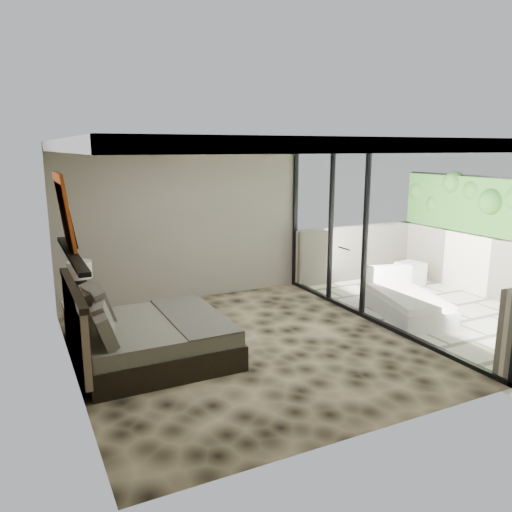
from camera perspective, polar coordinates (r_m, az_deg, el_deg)
name	(u,v)px	position (r m, az deg, el deg)	size (l,w,h in m)	color
floor	(246,346)	(7.08, -1.20, -10.21)	(5.00, 5.00, 0.00)	black
ceiling	(245,141)	(6.54, -1.31, 12.99)	(4.50, 5.00, 0.02)	silver
back_wall	(186,223)	(8.96, -8.05, 3.76)	(4.50, 0.02, 2.80)	gray
left_wall	(68,265)	(6.09, -20.70, -0.93)	(0.02, 5.00, 2.80)	gray
glass_wall	(378,235)	(7.88, 13.75, 2.37)	(0.08, 5.00, 2.80)	white
terrace_slab	(442,312)	(9.24, 20.48, -5.96)	(3.00, 5.00, 0.12)	beige
parapet_far	(499,269)	(10.09, 26.03, -1.34)	(0.30, 5.00, 1.10)	#BDB299
foliage_hedge	(506,209)	(9.91, 26.62, 4.86)	(0.36, 4.60, 1.10)	#33651F
picture_ledge	(72,254)	(6.17, -20.32, 0.22)	(0.12, 2.20, 0.05)	black
bed	(146,337)	(6.67, -12.43, -9.04)	(1.93, 1.87, 1.06)	black
nightstand	(84,319)	(7.69, -19.02, -6.87)	(0.55, 0.55, 0.55)	black
table_lamp	(80,277)	(7.48, -19.48, -2.29)	(0.34, 0.34, 0.62)	black
abstract_canvas	(64,211)	(6.38, -21.06, 4.86)	(0.04, 0.90, 0.90)	#C54010
framed_print	(69,222)	(6.50, -20.56, 3.69)	(0.03, 0.50, 0.60)	black
ottoman	(410,274)	(10.48, 17.19, -1.95)	(0.46, 0.46, 0.46)	silver
lounger	(405,303)	(8.62, 16.67, -5.12)	(1.26, 1.86, 0.67)	silver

